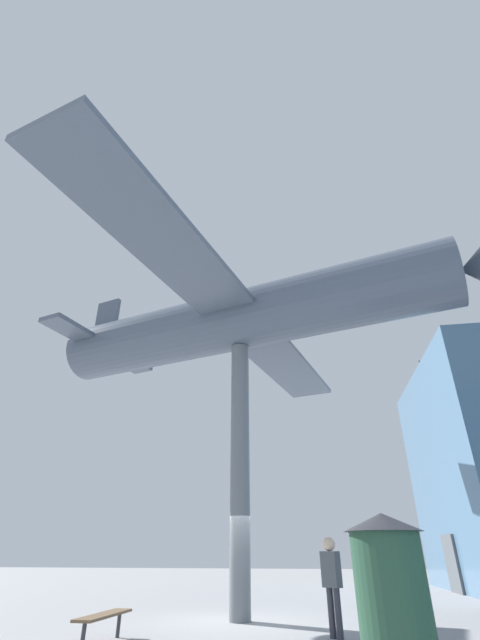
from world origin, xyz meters
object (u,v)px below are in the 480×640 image
(visitor_person, at_px, (332,577))
(plaza_bench, at_px, (104,617))
(support_pylon_central, at_px, (240,465))
(info_kiosk, at_px, (392,594))
(suspended_airplane, at_px, (246,318))

(visitor_person, relative_size, plaza_bench, 1.00)
(support_pylon_central, bearing_deg, info_kiosk, 26.77)
(plaza_bench, bearing_deg, visitor_person, 105.55)
(support_pylon_central, bearing_deg, plaza_bench, -33.37)
(visitor_person, distance_m, plaza_bench, 4.86)
(support_pylon_central, height_order, visitor_person, support_pylon_central)
(visitor_person, xyz_separation_m, plaza_bench, (1.29, -4.63, -0.68))
(support_pylon_central, height_order, info_kiosk, support_pylon_central)
(visitor_person, bearing_deg, plaza_bench, -127.00)
(suspended_airplane, bearing_deg, info_kiosk, 41.40)
(plaza_bench, bearing_deg, info_kiosk, 63.31)
(plaza_bench, distance_m, info_kiosk, 6.00)
(suspended_airplane, xyz_separation_m, info_kiosk, (6.03, 2.85, -7.84))
(visitor_person, height_order, info_kiosk, info_kiosk)
(support_pylon_central, height_order, plaza_bench, support_pylon_central)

